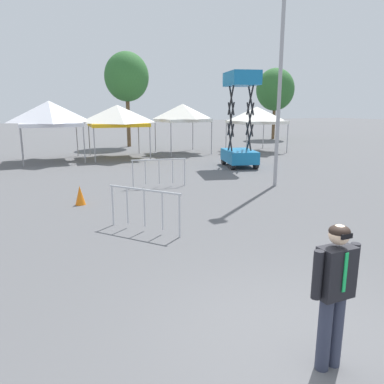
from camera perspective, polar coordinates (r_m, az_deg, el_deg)
The scene contains 13 objects.
ground_plane at distance 5.54m, azimuth 15.27°, elevation -20.89°, with size 140.00×140.00×0.00m, color #5B5B5E.
canopy_tent_behind_center at distance 22.42m, azimuth -20.87°, elevation 11.10°, with size 3.24×3.24×3.30m.
canopy_tent_right_of_center at distance 22.75m, azimuth -11.29°, elevation 11.33°, with size 3.45×3.45×3.08m.
canopy_tent_center at distance 24.65m, azimuth -1.45°, elevation 11.96°, with size 3.01×3.01×3.15m.
canopy_tent_behind_right at distance 25.83m, azimuth 9.80°, elevation 11.45°, with size 3.31×3.31×2.97m.
scissor_lift at distance 19.18m, azimuth 7.29°, elevation 7.89°, with size 1.92×2.57×4.65m.
person_foreground at distance 4.68m, azimuth 20.84°, elevation -13.39°, with size 0.65×0.26×1.78m.
light_pole_near_lift at distance 14.74m, azimuth 13.44°, elevation 19.83°, with size 0.36×0.36×8.62m.
tree_behind_tents_center at distance 35.89m, azimuth 12.54°, elevation 14.96°, with size 3.41×3.41×6.33m.
tree_behind_tents_left at distance 29.01m, azimuth -9.91°, elevation 16.85°, with size 3.22×3.22×6.87m.
crowd_barrier_by_lift at distance 14.33m, azimuth -5.04°, elevation 3.77°, with size 2.08×0.41×1.08m.
crowd_barrier_near_person at distance 9.25m, azimuth -7.28°, elevation -1.46°, with size 1.34×1.68×1.08m.
traffic_cone_lot_center at distance 12.25m, azimuth -16.67°, elevation -0.49°, with size 0.32×0.32×0.60m, color orange.
Camera 1 is at (-3.02, -3.50, 3.05)m, focal length 35.05 mm.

